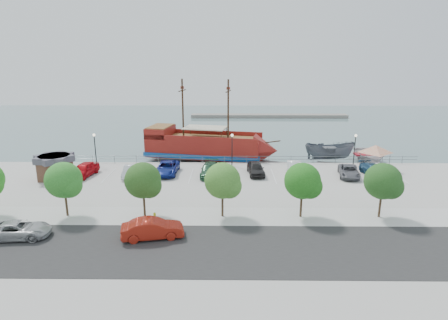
{
  "coord_description": "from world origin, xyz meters",
  "views": [
    {
      "loc": [
        -0.51,
        -41.11,
        13.75
      ],
      "look_at": [
        -1.0,
        2.0,
        2.0
      ],
      "focal_mm": 30.0,
      "sensor_mm": 36.0,
      "label": 1
    }
  ],
  "objects": [
    {
      "name": "sidewalk",
      "position": [
        0.0,
        -10.0,
        0.01
      ],
      "size": [
        100.0,
        4.0,
        0.05
      ],
      "primitive_type": "cube",
      "color": "#BBBBBB",
      "rests_on": "land_slab"
    },
    {
      "name": "far_shore",
      "position": [
        10.0,
        55.0,
        -0.6
      ],
      "size": [
        40.0,
        3.0,
        0.8
      ],
      "primitive_type": "cube",
      "color": "gray",
      "rests_on": "ground"
    },
    {
      "name": "parked_car_f",
      "position": [
        7.51,
        2.5,
        0.8
      ],
      "size": [
        2.35,
        5.07,
        1.61
      ],
      "primitive_type": "imported",
      "rotation": [
        0.0,
        0.0,
        -0.14
      ],
      "color": "silver",
      "rests_on": "land_slab"
    },
    {
      "name": "fire_hydrant",
      "position": [
        -6.95,
        -10.8,
        0.38
      ],
      "size": [
        0.24,
        0.24,
        0.7
      ],
      "rotation": [
        0.0,
        0.0,
        -0.32
      ],
      "color": "yellow",
      "rests_on": "sidewalk"
    },
    {
      "name": "street_van",
      "position": [
        -17.06,
        -14.32,
        0.68
      ],
      "size": [
        5.14,
        2.79,
        1.37
      ],
      "primitive_type": "imported",
      "rotation": [
        0.0,
        0.0,
        1.68
      ],
      "color": "#A4A6A8",
      "rests_on": "street"
    },
    {
      "name": "shed",
      "position": [
        -20.8,
        0.74,
        1.52
      ],
      "size": [
        3.52,
        3.52,
        2.85
      ],
      "rotation": [
        0.0,
        0.0,
        0.02
      ],
      "color": "brown",
      "rests_on": "land_slab"
    },
    {
      "name": "lamp_post_mid",
      "position": [
        0.0,
        6.5,
        2.94
      ],
      "size": [
        0.36,
        0.36,
        4.28
      ],
      "color": "black",
      "rests_on": "land_slab"
    },
    {
      "name": "dock_east",
      "position": [
        15.31,
        9.2,
        -0.81
      ],
      "size": [
        7.02,
        4.03,
        0.39
      ],
      "primitive_type": "cube",
      "rotation": [
        0.0,
        0.0,
        -0.33
      ],
      "color": "gray",
      "rests_on": "ground"
    },
    {
      "name": "parked_car_b",
      "position": [
        -12.26,
        1.56,
        0.66
      ],
      "size": [
        1.67,
        4.11,
        1.33
      ],
      "primitive_type": "imported",
      "rotation": [
        0.0,
        0.0,
        0.07
      ],
      "color": "silver",
      "rests_on": "land_slab"
    },
    {
      "name": "canopy_tent",
      "position": [
        17.99,
        4.68,
        3.26
      ],
      "size": [
        4.94,
        4.94,
        3.74
      ],
      "rotation": [
        0.0,
        0.0,
        -0.1
      ],
      "color": "slate",
      "rests_on": "land_slab"
    },
    {
      "name": "parked_car_d",
      "position": [
        -2.7,
        2.11,
        0.75
      ],
      "size": [
        2.29,
        5.22,
        1.49
      ],
      "primitive_type": "imported",
      "rotation": [
        0.0,
        0.0,
        -0.04
      ],
      "color": "#285638",
      "rests_on": "land_slab"
    },
    {
      "name": "speedboat",
      "position": [
        20.13,
        12.36,
        -0.24
      ],
      "size": [
        5.45,
        7.5,
        1.53
      ],
      "primitive_type": "imported",
      "rotation": [
        0.0,
        0.0,
        0.03
      ],
      "color": "silver",
      "rests_on": "ground"
    },
    {
      "name": "tree_b",
      "position": [
        -14.85,
        -10.07,
        3.3
      ],
      "size": [
        3.3,
        3.2,
        5.0
      ],
      "color": "#473321",
      "rests_on": "sidewalk"
    },
    {
      "name": "patrol_boat",
      "position": [
        14.28,
        11.94,
        0.38
      ],
      "size": [
        7.27,
        3.03,
        2.77
      ],
      "primitive_type": "imported",
      "rotation": [
        0.0,
        0.0,
        1.52
      ],
      "color": "slate",
      "rests_on": "ground"
    },
    {
      "name": "ground",
      "position": [
        0.0,
        0.0,
        -1.0
      ],
      "size": [
        160.0,
        160.0,
        0.0
      ],
      "primitive_type": "plane",
      "color": "slate"
    },
    {
      "name": "parked_car_h",
      "position": [
        17.1,
        2.44,
        0.67
      ],
      "size": [
        2.57,
        4.88,
        1.35
      ],
      "primitive_type": "imported",
      "rotation": [
        0.0,
        0.0,
        0.15
      ],
      "color": "navy",
      "rests_on": "land_slab"
    },
    {
      "name": "tree_d",
      "position": [
        -0.85,
        -10.07,
        3.3
      ],
      "size": [
        3.3,
        3.2,
        5.0
      ],
      "color": "#473321",
      "rests_on": "sidewalk"
    },
    {
      "name": "tree_c",
      "position": [
        -7.85,
        -10.07,
        3.3
      ],
      "size": [
        3.3,
        3.2,
        5.0
      ],
      "color": "#473321",
      "rests_on": "sidewalk"
    },
    {
      "name": "parked_car_a",
      "position": [
        -17.84,
        1.75,
        0.82
      ],
      "size": [
        2.73,
        5.08,
        1.64
      ],
      "primitive_type": "imported",
      "rotation": [
        0.0,
        0.0,
        -0.17
      ],
      "color": "#BC0810",
      "rests_on": "land_slab"
    },
    {
      "name": "tree_f",
      "position": [
        13.15,
        -10.07,
        3.3
      ],
      "size": [
        3.3,
        3.2,
        5.0
      ],
      "color": "#473321",
      "rests_on": "sidewalk"
    },
    {
      "name": "seawall_railing",
      "position": [
        0.0,
        7.8,
        0.53
      ],
      "size": [
        50.0,
        0.06,
        1.0
      ],
      "color": "slate",
      "rests_on": "land_slab"
    },
    {
      "name": "parked_car_g",
      "position": [
        13.98,
        1.93,
        0.67
      ],
      "size": [
        3.11,
        5.17,
        1.34
      ],
      "primitive_type": "imported",
      "rotation": [
        0.0,
        0.0,
        -0.19
      ],
      "color": "slate",
      "rests_on": "land_slab"
    },
    {
      "name": "pirate_ship",
      "position": [
        -2.71,
        12.7,
        1.08
      ],
      "size": [
        20.07,
        9.11,
        12.44
      ],
      "rotation": [
        0.0,
        0.0,
        -0.2
      ],
      "color": "maroon",
      "rests_on": "ground"
    },
    {
      "name": "parked_car_e",
      "position": [
        2.87,
        2.62,
        0.79
      ],
      "size": [
        2.18,
        4.73,
        1.57
      ],
      "primitive_type": "imported",
      "rotation": [
        0.0,
        0.0,
        0.07
      ],
      "color": "black",
      "rests_on": "land_slab"
    },
    {
      "name": "street_sedan",
      "position": [
        -6.44,
        -14.24,
        0.8
      ],
      "size": [
        5.09,
        2.65,
        1.6
      ],
      "primitive_type": "imported",
      "rotation": [
        0.0,
        0.0,
        1.78
      ],
      "color": "#A12113",
      "rests_on": "street"
    },
    {
      "name": "tree_e",
      "position": [
        6.15,
        -10.07,
        3.3
      ],
      "size": [
        3.3,
        3.2,
        5.0
      ],
      "color": "#473321",
      "rests_on": "sidewalk"
    },
    {
      "name": "lamp_post_left",
      "position": [
        -18.0,
        6.5,
        2.94
      ],
      "size": [
        0.36,
        0.36,
        4.28
      ],
      "color": "black",
      "rests_on": "land_slab"
    },
    {
      "name": "dock_mid",
      "position": [
        7.71,
        9.2,
        -0.78
      ],
      "size": [
        7.86,
        4.69,
        0.43
      ],
      "primitive_type": "cube",
      "rotation": [
        0.0,
        0.0,
        -0.36
      ],
      "color": "slate",
      "rests_on": "ground"
    },
    {
      "name": "street",
      "position": [
        0.0,
        -16.0,
        0.01
      ],
      "size": [
        100.0,
        8.0,
        0.04
      ],
      "primitive_type": "cube",
      "color": "#272727",
      "rests_on": "land_slab"
    },
    {
      "name": "dock_west",
      "position": [
        -13.81,
        9.2,
        -0.82
      ],
      "size": [
        6.29,
        2.1,
        0.35
      ],
      "primitive_type": "cube",
      "rotation": [
        0.0,
        0.0,
        0.05
      ],
      "color": "gray",
      "rests_on": "ground"
    },
    {
      "name": "lamp_post_right",
      "position": [
        16.0,
        6.5,
        2.94
      ],
      "size": [
        0.36,
        0.36,
        4.28
      ],
      "color": "black",
      "rests_on": "land_slab"
    },
    {
      "name": "parked_car_c",
      "position": [
        -8.0,
        2.79,
        0.76
      ],
      "size": [
        2.64,
        5.5,
        1.51
      ],
      "primitive_type": "imported",
      "rotation": [
        0.0,
        0.0,
        -0.03
      ],
      "color": "navy",
      "rests_on": "land_slab"
    },
    {
      "name": "land_slab",
      "position": [
        0.0,
        -21.0,
        -0.6
      ],
      "size": [
        100.0,
        58.0,
        1.2
      ],
      "primitive_type": "cube",
      "color": "#AFAEA9",
      "rests_on": "ground"
    }
  ]
}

